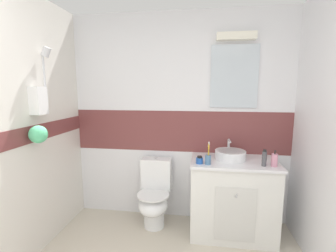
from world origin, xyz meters
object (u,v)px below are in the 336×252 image
Objects in this scene: sink_basin at (230,154)px; toilet at (155,195)px; hair_gel_jar at (200,160)px; deodorant_spray_can at (264,158)px; toothbrush_cup at (208,159)px; soap_dispenser at (274,160)px.

sink_basin is 1.01m from toilet.
sink_basin is 4.72× the size of hair_gel_jar.
deodorant_spray_can is at bearing -9.49° from toilet.
toothbrush_cup reaches higher than hair_gel_jar.
toilet is at bearing 158.68° from hair_gel_jar.
toilet is 1.38m from soap_dispenser.
sink_basin is at bearing 43.03° from toothbrush_cup.
sink_basin is 1.62× the size of toothbrush_cup.
toilet is at bearing 171.44° from soap_dispenser.
toilet is 4.76× the size of soap_dispenser.
hair_gel_jar is at bearing -21.32° from toilet.
deodorant_spray_can is (1.16, -0.19, 0.56)m from toilet.
deodorant_spray_can is 2.11× the size of hair_gel_jar.
sink_basin is 0.34m from toothbrush_cup.
soap_dispenser is at bearing 2.67° from deodorant_spray_can.
sink_basin is 2.25× the size of soap_dispenser.
soap_dispenser is 0.74m from hair_gel_jar.
toilet is 0.84m from toothbrush_cup.
toothbrush_cup is at bearing -177.05° from deodorant_spray_can.
deodorant_spray_can reaches higher than hair_gel_jar.
soap_dispenser is 0.10m from deodorant_spray_can.
sink_basin is at bearing 146.59° from deodorant_spray_can.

